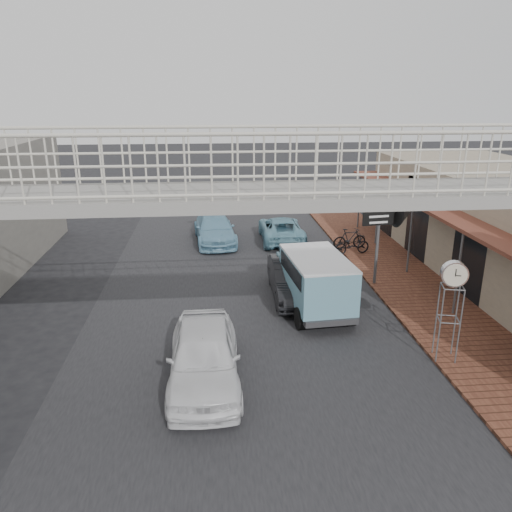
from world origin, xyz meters
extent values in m
plane|color=black|center=(0.00, 0.00, 0.00)|extent=(120.00, 120.00, 0.00)
cube|color=black|center=(0.00, 0.00, 0.01)|extent=(10.00, 60.00, 0.01)
cube|color=brown|center=(6.50, 3.00, 0.05)|extent=(3.00, 40.00, 0.10)
cube|color=brown|center=(7.70, 4.00, 2.90)|extent=(1.80, 18.00, 0.12)
cube|color=silver|center=(8.05, 7.50, 3.30)|extent=(0.08, 2.60, 0.90)
cube|color=#B21914|center=(8.05, 1.00, 3.30)|extent=(0.08, 2.20, 0.80)
cube|color=gray|center=(0.00, -4.00, 5.12)|extent=(14.00, 2.00, 0.24)
cube|color=beige|center=(0.00, -3.05, 5.79)|extent=(14.00, 0.08, 1.10)
cube|color=beige|center=(0.00, -4.95, 5.79)|extent=(14.00, 0.08, 1.10)
imported|color=white|center=(-1.18, -2.20, 0.75)|extent=(1.77, 4.38, 1.49)
imported|color=black|center=(1.91, 3.12, 0.68)|extent=(1.52, 4.16, 1.36)
imported|color=#669EB2|center=(2.50, 10.17, 0.60)|extent=(2.05, 4.33, 1.19)
imported|color=#6DA1BD|center=(-0.76, 10.28, 0.65)|extent=(2.19, 4.64, 1.31)
cylinder|color=black|center=(1.52, 3.28, 0.36)|extent=(0.30, 0.74, 0.72)
cylinder|color=black|center=(3.12, 3.41, 0.36)|extent=(0.30, 0.74, 0.72)
cylinder|color=black|center=(1.75, 0.51, 0.36)|extent=(0.30, 0.74, 0.72)
cylinder|color=black|center=(3.35, 0.64, 0.36)|extent=(0.30, 0.74, 0.72)
cube|color=#689FB5|center=(2.46, 1.65, 1.21)|extent=(2.01, 3.42, 1.39)
cube|color=#689FB5|center=(2.30, 3.55, 0.98)|extent=(1.74, 1.06, 0.92)
cube|color=black|center=(2.46, 1.65, 1.59)|extent=(2.00, 2.81, 0.51)
cube|color=silver|center=(2.46, 1.65, 1.93)|extent=(2.03, 3.42, 0.06)
imported|color=black|center=(5.30, 7.45, 0.54)|extent=(1.77, 0.96, 0.88)
imported|color=black|center=(5.41, 8.26, 0.58)|extent=(1.65, 0.69, 0.96)
cylinder|color=#59595B|center=(5.12, -1.44, 1.15)|extent=(0.04, 0.04, 2.09)
cylinder|color=#59595B|center=(5.60, -1.56, 1.15)|extent=(0.04, 0.04, 2.09)
cylinder|color=#59595B|center=(5.00, -1.92, 1.15)|extent=(0.04, 0.04, 2.09)
cylinder|color=#59595B|center=(5.48, -2.05, 1.15)|extent=(0.04, 0.04, 2.09)
cylinder|color=silver|center=(5.30, -1.74, 2.54)|extent=(0.71, 0.40, 0.68)
cylinder|color=beige|center=(5.27, -1.86, 2.54)|extent=(0.58, 0.16, 0.60)
cylinder|color=beige|center=(5.33, -1.62, 2.54)|extent=(0.58, 0.16, 0.60)
cylinder|color=#59595B|center=(5.20, 3.91, 1.71)|extent=(0.11, 0.11, 3.22)
cube|color=black|center=(5.20, 3.88, 2.87)|extent=(1.33, 0.26, 1.00)
cone|color=black|center=(6.14, 4.01, 2.87)|extent=(0.83, 1.30, 1.22)
cube|color=white|center=(5.16, 3.83, 2.82)|extent=(0.88, 0.14, 0.67)
camera|label=1|loc=(-0.90, -13.28, 6.99)|focal=35.00mm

